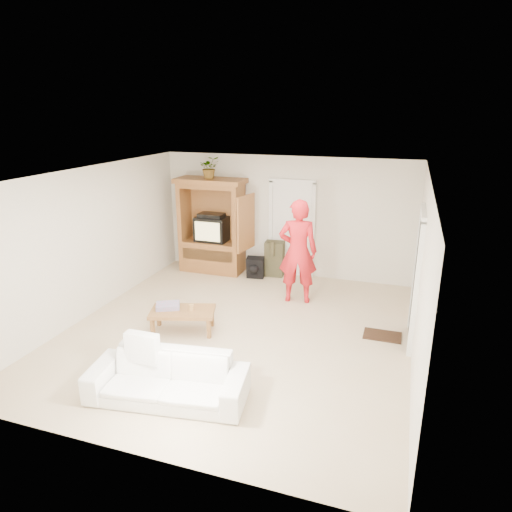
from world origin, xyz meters
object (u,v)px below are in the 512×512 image
Objects in this scene: sofa at (168,378)px; coffee_table at (183,313)px; armoire at (213,232)px; man at (298,251)px.

sofa is 1.84m from coffee_table.
armoire is 4.90m from sofa.
sofa is 1.72× the size of coffee_table.
sofa reaches higher than coffee_table.
armoire reaches higher than sofa.
man is 0.99× the size of sofa.
man is at bearing -26.39° from armoire.
sofa is at bearing -85.90° from coffee_table.
coffee_table is at bearing -76.17° from armoire.
armoire is 3.09m from coffee_table.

